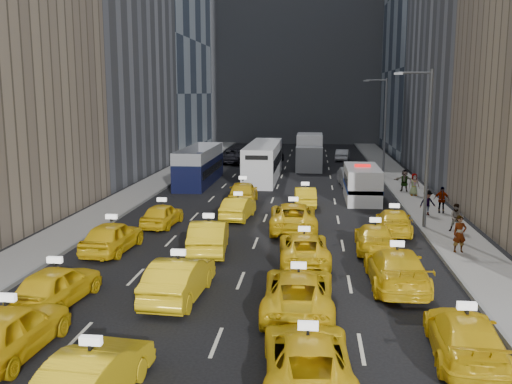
# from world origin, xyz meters

# --- Properties ---
(ground) EXTENTS (160.00, 160.00, 0.00)m
(ground) POSITION_xyz_m (0.00, 0.00, 0.00)
(ground) COLOR black
(ground) RESTS_ON ground
(sidewalk_west) EXTENTS (3.00, 90.00, 0.15)m
(sidewalk_west) POSITION_xyz_m (-10.50, 25.00, 0.07)
(sidewalk_west) COLOR gray
(sidewalk_west) RESTS_ON ground
(sidewalk_east) EXTENTS (3.00, 90.00, 0.15)m
(sidewalk_east) POSITION_xyz_m (10.50, 25.00, 0.07)
(sidewalk_east) COLOR gray
(sidewalk_east) RESTS_ON ground
(curb_west) EXTENTS (0.15, 90.00, 0.18)m
(curb_west) POSITION_xyz_m (-9.05, 25.00, 0.09)
(curb_west) COLOR slate
(curb_west) RESTS_ON ground
(curb_east) EXTENTS (0.15, 90.00, 0.18)m
(curb_east) POSITION_xyz_m (9.05, 25.00, 0.09)
(curb_east) COLOR slate
(curb_east) RESTS_ON ground
(building_backdrop) EXTENTS (30.00, 12.00, 40.00)m
(building_backdrop) POSITION_xyz_m (0.00, 72.00, 20.00)
(building_backdrop) COLOR slate
(building_backdrop) RESTS_ON ground
(streetlight_near) EXTENTS (2.15, 0.22, 9.00)m
(streetlight_near) POSITION_xyz_m (9.18, 12.00, 4.92)
(streetlight_near) COLOR #595B60
(streetlight_near) RESTS_ON ground
(streetlight_far) EXTENTS (2.15, 0.22, 9.00)m
(streetlight_far) POSITION_xyz_m (9.18, 32.00, 4.92)
(streetlight_far) COLOR #595B60
(streetlight_far) RESTS_ON ground
(taxi_0) EXTENTS (2.18, 4.85, 1.62)m
(taxi_0) POSITION_xyz_m (-5.92, -5.57, 0.81)
(taxi_0) COLOR yellow
(taxi_0) RESTS_ON ground
(taxi_1) EXTENTS (2.03, 4.60, 1.47)m
(taxi_1) POSITION_xyz_m (-2.46, -7.84, 0.73)
(taxi_1) COLOR yellow
(taxi_1) RESTS_ON ground
(taxi_2) EXTENTS (2.69, 5.24, 1.41)m
(taxi_2) POSITION_xyz_m (2.88, -6.25, 0.71)
(taxi_2) COLOR yellow
(taxi_2) RESTS_ON ground
(taxi_3) EXTENTS (2.29, 4.96, 1.40)m
(taxi_3) POSITION_xyz_m (7.45, -4.32, 0.70)
(taxi_3) COLOR yellow
(taxi_3) RESTS_ON ground
(taxi_4) EXTENTS (2.24, 4.57, 1.50)m
(taxi_4) POSITION_xyz_m (-6.39, -1.42, 0.75)
(taxi_4) COLOR yellow
(taxi_4) RESTS_ON ground
(taxi_5) EXTENTS (1.99, 4.94, 1.60)m
(taxi_5) POSITION_xyz_m (-2.05, -0.33, 0.80)
(taxi_5) COLOR yellow
(taxi_5) RESTS_ON ground
(taxi_6) EXTENTS (2.52, 5.37, 1.49)m
(taxi_6) POSITION_xyz_m (2.48, -1.14, 0.74)
(taxi_6) COLOR yellow
(taxi_6) RESTS_ON ground
(taxi_7) EXTENTS (2.27, 5.45, 1.57)m
(taxi_7) POSITION_xyz_m (6.33, 1.87, 0.79)
(taxi_7) COLOR yellow
(taxi_7) RESTS_ON ground
(taxi_8) EXTENTS (2.14, 4.69, 1.56)m
(taxi_8) POSITION_xyz_m (-6.80, 5.62, 0.78)
(taxi_8) COLOR yellow
(taxi_8) RESTS_ON ground
(taxi_9) EXTENTS (2.18, 5.04, 1.61)m
(taxi_9) POSITION_xyz_m (-2.09, 6.06, 0.81)
(taxi_9) COLOR yellow
(taxi_9) RESTS_ON ground
(taxi_10) EXTENTS (2.52, 4.95, 1.34)m
(taxi_10) POSITION_xyz_m (2.57, 4.96, 0.67)
(taxi_10) COLOR yellow
(taxi_10) RESTS_ON ground
(taxi_11) EXTENTS (2.07, 4.73, 1.35)m
(taxi_11) POSITION_xyz_m (6.01, 7.13, 0.68)
(taxi_11) COLOR yellow
(taxi_11) RESTS_ON ground
(taxi_12) EXTENTS (1.91, 4.14, 1.37)m
(taxi_12) POSITION_xyz_m (-5.80, 11.19, 0.69)
(taxi_12) COLOR yellow
(taxi_12) RESTS_ON ground
(taxi_13) EXTENTS (1.84, 4.30, 1.38)m
(taxi_13) POSITION_xyz_m (-1.65, 13.59, 0.69)
(taxi_13) COLOR yellow
(taxi_13) RESTS_ON ground
(taxi_14) EXTENTS (2.85, 5.74, 1.56)m
(taxi_14) POSITION_xyz_m (1.84, 11.14, 0.78)
(taxi_14) COLOR yellow
(taxi_14) RESTS_ON ground
(taxi_15) EXTENTS (2.21, 4.74, 1.34)m
(taxi_15) POSITION_xyz_m (7.44, 10.92, 0.67)
(taxi_15) COLOR yellow
(taxi_15) RESTS_ON ground
(taxi_16) EXTENTS (2.18, 4.92, 1.64)m
(taxi_16) POSITION_xyz_m (-1.95, 18.39, 0.82)
(taxi_16) COLOR yellow
(taxi_16) RESTS_ON ground
(taxi_17) EXTENTS (1.67, 4.12, 1.33)m
(taxi_17) POSITION_xyz_m (2.39, 18.16, 0.67)
(taxi_17) COLOR yellow
(taxi_17) RESTS_ON ground
(nypd_van) EXTENTS (2.74, 6.28, 2.64)m
(nypd_van) POSITION_xyz_m (6.45, 20.59, 1.20)
(nypd_van) COLOR silver
(nypd_van) RESTS_ON ground
(double_decker) EXTENTS (2.96, 10.63, 3.06)m
(double_decker) POSITION_xyz_m (-6.80, 27.15, 1.51)
(double_decker) COLOR black
(double_decker) RESTS_ON ground
(city_bus) EXTENTS (3.75, 12.68, 3.23)m
(city_bus) POSITION_xyz_m (-1.55, 30.09, 1.60)
(city_bus) COLOR silver
(city_bus) RESTS_ON ground
(box_truck) EXTENTS (2.65, 7.60, 3.47)m
(box_truck) POSITION_xyz_m (2.49, 37.90, 1.71)
(box_truck) COLOR white
(box_truck) RESTS_ON ground
(misc_car_0) EXTENTS (2.00, 4.94, 1.60)m
(misc_car_0) POSITION_xyz_m (5.99, 27.21, 0.80)
(misc_car_0) COLOR #95989C
(misc_car_0) RESTS_ON ground
(misc_car_1) EXTENTS (2.97, 6.11, 1.67)m
(misc_car_1) POSITION_xyz_m (-5.94, 41.26, 0.84)
(misc_car_1) COLOR black
(misc_car_1) RESTS_ON ground
(misc_car_2) EXTENTS (2.17, 4.77, 1.35)m
(misc_car_2) POSITION_xyz_m (2.33, 47.02, 0.68)
(misc_car_2) COLOR slate
(misc_car_2) RESTS_ON ground
(misc_car_3) EXTENTS (2.25, 4.63, 1.52)m
(misc_car_3) POSITION_xyz_m (-1.52, 43.00, 0.76)
(misc_car_3) COLOR black
(misc_car_3) RESTS_ON ground
(misc_car_4) EXTENTS (1.85, 4.14, 1.32)m
(misc_car_4) POSITION_xyz_m (6.21, 45.04, 0.66)
(misc_car_4) COLOR #AAACB2
(misc_car_4) RESTS_ON ground
(pedestrian_0) EXTENTS (0.72, 0.54, 1.79)m
(pedestrian_0) POSITION_xyz_m (9.97, 6.80, 1.05)
(pedestrian_0) COLOR gray
(pedestrian_0) RESTS_ON sidewalk_east
(pedestrian_1) EXTENTS (0.83, 0.57, 1.56)m
(pedestrian_1) POSITION_xyz_m (10.83, 10.99, 0.93)
(pedestrian_1) COLOR gray
(pedestrian_1) RESTS_ON sidewalk_east
(pedestrian_2) EXTENTS (1.10, 0.67, 1.58)m
(pedestrian_2) POSITION_xyz_m (10.07, 15.22, 0.94)
(pedestrian_2) COLOR gray
(pedestrian_2) RESTS_ON sidewalk_east
(pedestrian_3) EXTENTS (1.03, 0.56, 1.68)m
(pedestrian_3) POSITION_xyz_m (11.10, 16.09, 0.99)
(pedestrian_3) COLOR gray
(pedestrian_3) RESTS_ON sidewalk_east
(pedestrian_4) EXTENTS (0.87, 0.57, 1.65)m
(pedestrian_4) POSITION_xyz_m (10.41, 22.24, 0.97)
(pedestrian_4) COLOR gray
(pedestrian_4) RESTS_ON sidewalk_east
(pedestrian_5) EXTENTS (1.62, 0.87, 1.68)m
(pedestrian_5) POSITION_xyz_m (9.98, 24.03, 0.99)
(pedestrian_5) COLOR gray
(pedestrian_5) RESTS_ON sidewalk_east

